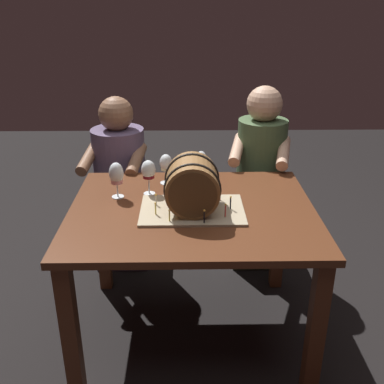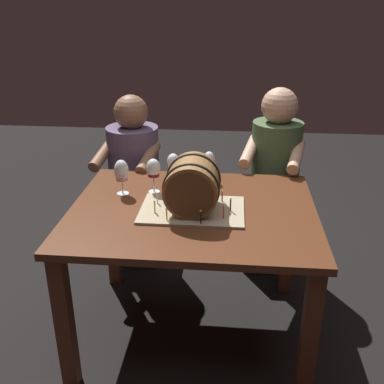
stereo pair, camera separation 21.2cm
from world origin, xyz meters
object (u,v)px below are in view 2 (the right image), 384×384
(barrel_cake, at_px, (192,187))
(wine_glass_white, at_px, (173,163))
(dining_table, at_px, (193,229))
(wine_glass_amber, at_px, (209,162))
(wine_glass_red, at_px, (153,170))
(person_seated_right, at_px, (273,190))
(wine_glass_rose, at_px, (122,172))
(person_seated_left, at_px, (135,188))

(barrel_cake, relative_size, wine_glass_white, 2.96)
(dining_table, xyz_separation_m, wine_glass_amber, (0.06, 0.36, 0.22))
(wine_glass_white, bearing_deg, dining_table, -66.79)
(wine_glass_red, relative_size, person_seated_right, 0.15)
(wine_glass_rose, xyz_separation_m, wine_glass_red, (0.16, 0.04, 0.01))
(dining_table, bearing_deg, person_seated_left, 121.56)
(wine_glass_red, distance_m, person_seated_right, 0.94)
(wine_glass_amber, distance_m, person_seated_right, 0.63)
(wine_glass_white, distance_m, person_seated_right, 0.79)
(barrel_cake, xyz_separation_m, person_seated_right, (0.45, 0.77, -0.33))
(person_seated_left, bearing_deg, wine_glass_rose, -82.82)
(wine_glass_rose, distance_m, wine_glass_white, 0.30)
(dining_table, distance_m, wine_glass_rose, 0.47)
(dining_table, distance_m, person_seated_right, 0.87)
(dining_table, height_order, person_seated_right, person_seated_right)
(wine_glass_rose, xyz_separation_m, person_seated_right, (0.83, 0.60, -0.32))
(wine_glass_rose, height_order, wine_glass_amber, wine_glass_rose)
(dining_table, bearing_deg, wine_glass_rose, 160.18)
(person_seated_left, bearing_deg, person_seated_right, 0.00)
(wine_glass_white, xyz_separation_m, wine_glass_red, (-0.08, -0.14, 0.02))
(dining_table, distance_m, barrel_cake, 0.24)
(wine_glass_amber, distance_m, wine_glass_white, 0.20)
(wine_glass_red, height_order, person_seated_left, person_seated_left)
(wine_glass_amber, relative_size, person_seated_right, 0.14)
(barrel_cake, xyz_separation_m, wine_glass_rose, (-0.38, 0.17, -0.00))
(dining_table, relative_size, barrel_cake, 2.41)
(wine_glass_white, distance_m, person_seated_left, 0.63)
(wine_glass_amber, xyz_separation_m, wine_glass_white, (-0.19, -0.05, 0.00))
(person_seated_left, bearing_deg, dining_table, -58.44)
(wine_glass_rose, height_order, person_seated_right, person_seated_right)
(barrel_cake, bearing_deg, wine_glass_amber, 81.86)
(wine_glass_amber, bearing_deg, wine_glass_red, -145.52)
(wine_glass_rose, height_order, wine_glass_red, wine_glass_rose)
(wine_glass_amber, distance_m, wine_glass_red, 0.34)
(dining_table, xyz_separation_m, wine_glass_white, (-0.14, 0.32, 0.23))
(wine_glass_rose, bearing_deg, wine_glass_white, 36.86)
(wine_glass_red, bearing_deg, wine_glass_rose, -166.33)
(wine_glass_amber, relative_size, person_seated_left, 0.15)
(wine_glass_rose, distance_m, person_seated_right, 1.08)
(person_seated_right, bearing_deg, wine_glass_red, -139.99)
(wine_glass_rose, bearing_deg, barrel_cake, -24.20)
(wine_glass_rose, xyz_separation_m, person_seated_left, (-0.08, 0.60, -0.35))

